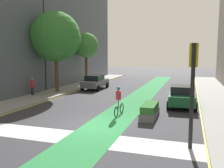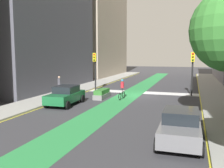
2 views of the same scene
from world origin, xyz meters
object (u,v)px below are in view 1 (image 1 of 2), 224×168
at_px(median_planter, 150,111).
at_px(car_green_right_far, 182,96).
at_px(traffic_signal_near_right, 193,75).
at_px(cyclist_in_lane, 119,100).
at_px(street_tree_far, 86,46).
at_px(street_tree_near, 56,37).
at_px(pedestrian_sidewalk_left_a, 32,86).
at_px(car_grey_left_far, 95,82).

bearing_deg(median_planter, car_green_right_far, 65.80).
height_order(traffic_signal_near_right, cyclist_in_lane, traffic_signal_near_right).
height_order(street_tree_far, median_planter, street_tree_far).
xyz_separation_m(street_tree_near, street_tree_far, (-0.44, 8.18, -0.56)).
distance_m(cyclist_in_lane, pedestrian_sidewalk_left_a, 10.39).
distance_m(car_green_right_far, median_planter, 4.30).
xyz_separation_m(pedestrian_sidewalk_left_a, street_tree_far, (0.74, 10.52, 4.02)).
xyz_separation_m(car_green_right_far, cyclist_in_lane, (-3.71, -4.03, 0.17)).
bearing_deg(pedestrian_sidewalk_left_a, street_tree_near, 63.24).
bearing_deg(street_tree_near, pedestrian_sidewalk_left_a, -116.76).
bearing_deg(car_green_right_far, pedestrian_sidewalk_left_a, 178.93).
distance_m(car_green_right_far, street_tree_near, 13.15).
bearing_deg(traffic_signal_near_right, median_planter, 119.17).
distance_m(car_green_right_far, cyclist_in_lane, 5.48).
height_order(car_green_right_far, cyclist_in_lane, cyclist_in_lane).
relative_size(car_green_right_far, car_grey_left_far, 1.01).
bearing_deg(pedestrian_sidewalk_left_a, median_planter, -20.00).
distance_m(street_tree_near, street_tree_far, 8.21).
bearing_deg(pedestrian_sidewalk_left_a, traffic_signal_near_right, -31.35).
xyz_separation_m(car_green_right_far, street_tree_near, (-12.00, 2.58, 4.72)).
bearing_deg(street_tree_near, street_tree_far, 93.09).
height_order(traffic_signal_near_right, median_planter, traffic_signal_near_right).
bearing_deg(street_tree_far, street_tree_near, -86.91).
relative_size(car_green_right_far, pedestrian_sidewalk_left_a, 2.71).
bearing_deg(car_grey_left_far, street_tree_far, 124.13).
bearing_deg(street_tree_far, cyclist_in_lane, -59.45).
bearing_deg(pedestrian_sidewalk_left_a, car_grey_left_far, 58.66).
distance_m(traffic_signal_near_right, street_tree_near, 16.75).
bearing_deg(car_green_right_far, street_tree_far, 139.13).
height_order(car_green_right_far, street_tree_far, street_tree_far).
relative_size(car_green_right_far, cyclist_in_lane, 2.30).
relative_size(car_grey_left_far, median_planter, 1.63).
bearing_deg(car_grey_left_far, traffic_signal_near_right, -55.26).
distance_m(cyclist_in_lane, median_planter, 2.03).
relative_size(cyclist_in_lane, pedestrian_sidewalk_left_a, 1.18).
height_order(car_grey_left_far, cyclist_in_lane, cyclist_in_lane).
distance_m(traffic_signal_near_right, car_green_right_far, 8.47).
height_order(traffic_signal_near_right, car_grey_left_far, traffic_signal_near_right).
bearing_deg(cyclist_in_lane, car_grey_left_far, 118.94).
relative_size(cyclist_in_lane, median_planter, 0.72).
bearing_deg(street_tree_near, traffic_signal_near_right, -40.42).
relative_size(car_grey_left_far, street_tree_near, 0.54).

